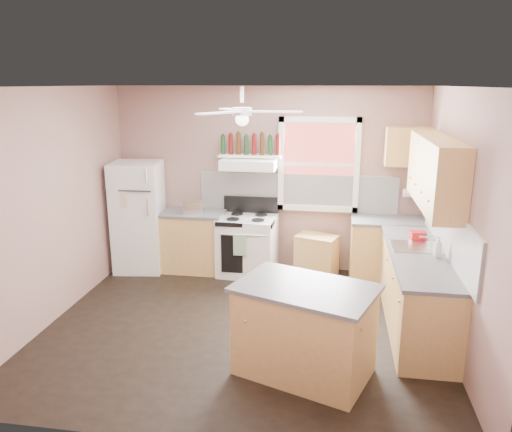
% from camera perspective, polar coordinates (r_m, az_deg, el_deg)
% --- Properties ---
extents(floor, '(4.50, 4.50, 0.00)m').
position_cam_1_polar(floor, '(5.95, -1.43, -12.43)').
color(floor, black).
rests_on(floor, ground).
extents(ceiling, '(4.50, 4.50, 0.00)m').
position_cam_1_polar(ceiling, '(5.28, -1.63, 14.57)').
color(ceiling, white).
rests_on(ceiling, ground).
extents(wall_back, '(4.50, 0.05, 2.70)m').
position_cam_1_polar(wall_back, '(7.41, 1.31, 4.19)').
color(wall_back, '#8B665F').
rests_on(wall_back, ground).
extents(wall_right, '(0.05, 4.00, 2.70)m').
position_cam_1_polar(wall_right, '(5.53, 22.34, -0.70)').
color(wall_right, '#8B665F').
rests_on(wall_right, ground).
extents(wall_left, '(0.05, 4.00, 2.70)m').
position_cam_1_polar(wall_left, '(6.27, -22.43, 1.05)').
color(wall_left, '#8B665F').
rests_on(wall_left, ground).
extents(backsplash_back, '(2.90, 0.03, 0.55)m').
position_cam_1_polar(backsplash_back, '(7.36, 4.74, 2.67)').
color(backsplash_back, white).
rests_on(backsplash_back, wall_back).
extents(backsplash_right, '(0.03, 2.60, 0.55)m').
position_cam_1_polar(backsplash_right, '(5.85, 21.15, -1.55)').
color(backsplash_right, white).
rests_on(backsplash_right, wall_right).
extents(window_view, '(1.00, 0.02, 1.20)m').
position_cam_1_polar(window_view, '(7.26, 7.18, 5.86)').
color(window_view, maroon).
rests_on(window_view, wall_back).
extents(window_frame, '(1.16, 0.07, 1.36)m').
position_cam_1_polar(window_frame, '(7.24, 7.17, 5.82)').
color(window_frame, white).
rests_on(window_frame, wall_back).
extents(refrigerator, '(0.77, 0.75, 1.63)m').
position_cam_1_polar(refrigerator, '(7.61, -13.27, -0.07)').
color(refrigerator, white).
rests_on(refrigerator, floor).
extents(base_cabinet_left, '(0.90, 0.60, 0.86)m').
position_cam_1_polar(base_cabinet_left, '(7.54, -7.08, -2.95)').
color(base_cabinet_left, '#B18949').
rests_on(base_cabinet_left, floor).
extents(counter_left, '(0.92, 0.62, 0.04)m').
position_cam_1_polar(counter_left, '(7.42, -7.19, 0.36)').
color(counter_left, '#505053').
rests_on(counter_left, base_cabinet_left).
extents(toaster, '(0.32, 0.25, 0.18)m').
position_cam_1_polar(toaster, '(7.28, -7.29, 0.97)').
color(toaster, silver).
rests_on(toaster, counter_left).
extents(stove, '(0.85, 0.70, 0.86)m').
position_cam_1_polar(stove, '(7.31, -0.99, -3.43)').
color(stove, white).
rests_on(stove, floor).
extents(range_hood, '(0.78, 0.50, 0.14)m').
position_cam_1_polar(range_hood, '(7.13, -0.82, 5.96)').
color(range_hood, white).
rests_on(range_hood, wall_back).
extents(bottle_shelf, '(0.90, 0.26, 0.03)m').
position_cam_1_polar(bottle_shelf, '(7.23, -0.66, 6.89)').
color(bottle_shelf, white).
rests_on(bottle_shelf, range_hood).
extents(cart, '(0.66, 0.55, 0.57)m').
position_cam_1_polar(cart, '(7.36, 6.93, -4.59)').
color(cart, '#B18949').
rests_on(cart, floor).
extents(base_cabinet_corner, '(1.00, 0.60, 0.86)m').
position_cam_1_polar(base_cabinet_corner, '(7.31, 14.68, -3.93)').
color(base_cabinet_corner, '#B18949').
rests_on(base_cabinet_corner, floor).
extents(base_cabinet_right, '(0.60, 2.20, 0.86)m').
position_cam_1_polar(base_cabinet_right, '(6.04, 17.81, -8.25)').
color(base_cabinet_right, '#B18949').
rests_on(base_cabinet_right, floor).
extents(counter_corner, '(1.02, 0.62, 0.04)m').
position_cam_1_polar(counter_corner, '(7.18, 14.91, -0.53)').
color(counter_corner, '#505053').
rests_on(counter_corner, base_cabinet_corner).
extents(counter_right, '(0.62, 2.22, 0.04)m').
position_cam_1_polar(counter_right, '(5.88, 18.07, -4.21)').
color(counter_right, '#505053').
rests_on(counter_right, base_cabinet_right).
extents(sink, '(0.55, 0.45, 0.03)m').
position_cam_1_polar(sink, '(6.06, 17.80, -3.46)').
color(sink, silver).
rests_on(sink, counter_right).
extents(faucet, '(0.03, 0.03, 0.14)m').
position_cam_1_polar(faucet, '(6.07, 19.34, -2.83)').
color(faucet, silver).
rests_on(faucet, sink).
extents(upper_cabinet_right, '(0.33, 1.80, 0.76)m').
position_cam_1_polar(upper_cabinet_right, '(5.88, 19.83, 4.72)').
color(upper_cabinet_right, '#B18949').
rests_on(upper_cabinet_right, wall_right).
extents(upper_cabinet_corner, '(0.60, 0.33, 0.52)m').
position_cam_1_polar(upper_cabinet_corner, '(7.14, 16.97, 7.60)').
color(upper_cabinet_corner, '#B18949').
rests_on(upper_cabinet_corner, wall_back).
extents(paper_towel, '(0.26, 0.12, 0.12)m').
position_cam_1_polar(paper_towel, '(7.29, 17.49, 2.51)').
color(paper_towel, white).
rests_on(paper_towel, wall_back).
extents(island, '(1.40, 1.14, 0.86)m').
position_cam_1_polar(island, '(4.92, 5.55, -13.06)').
color(island, '#B18949').
rests_on(island, floor).
extents(island_top, '(1.49, 1.23, 0.04)m').
position_cam_1_polar(island_top, '(4.72, 5.69, -8.24)').
color(island_top, '#505053').
rests_on(island_top, island).
extents(ceiling_fan_hub, '(0.20, 0.20, 0.08)m').
position_cam_1_polar(ceiling_fan_hub, '(5.29, -1.61, 11.86)').
color(ceiling_fan_hub, white).
rests_on(ceiling_fan_hub, ceiling).
extents(soap_bottle, '(0.10, 0.10, 0.24)m').
position_cam_1_polar(soap_bottle, '(5.75, 20.12, -3.33)').
color(soap_bottle, silver).
rests_on(soap_bottle, counter_right).
extents(red_caddy, '(0.20, 0.15, 0.10)m').
position_cam_1_polar(red_caddy, '(6.34, 18.02, -2.15)').
color(red_caddy, '#B30F15').
rests_on(red_caddy, counter_right).
extents(wine_bottles, '(0.86, 0.06, 0.31)m').
position_cam_1_polar(wine_bottles, '(7.21, -0.65, 8.14)').
color(wine_bottles, '#143819').
rests_on(wine_bottles, bottle_shelf).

